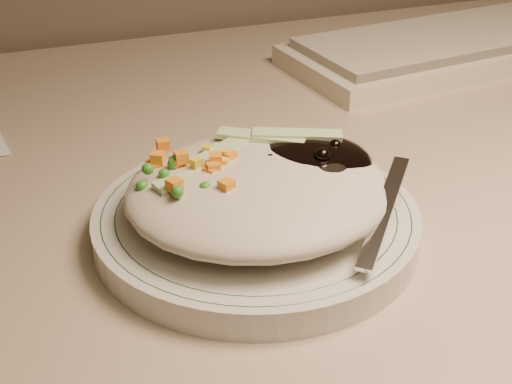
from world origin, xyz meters
name	(u,v)px	position (x,y,z in m)	size (l,w,h in m)	color
desk	(274,301)	(0.00, 1.38, 0.54)	(1.40, 0.70, 0.74)	tan
plate	(256,223)	(-0.08, 1.22, 0.75)	(0.24, 0.24, 0.02)	beige
plate_rim	(256,211)	(-0.08, 1.22, 0.76)	(0.23, 0.23, 0.00)	#144723
meal	(262,185)	(-0.08, 1.22, 0.78)	(0.21, 0.19, 0.05)	beige
keyboard	(472,42)	(0.32, 1.51, 0.76)	(0.49, 0.22, 0.03)	beige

